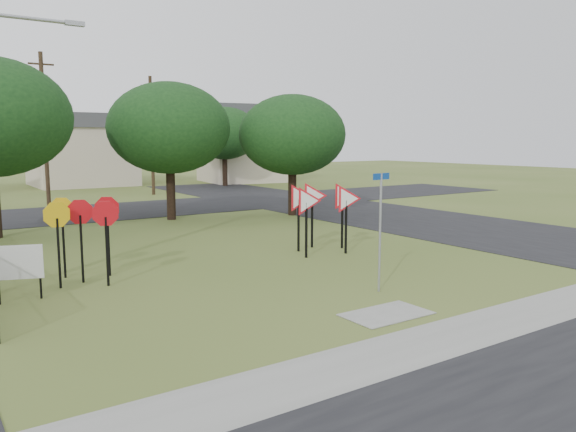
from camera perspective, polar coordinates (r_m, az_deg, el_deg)
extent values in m
plane|color=#465921|center=(14.96, 3.52, -7.64)|extent=(140.00, 140.00, 0.00)
cube|color=gray|center=(12.06, 16.06, -11.70)|extent=(30.00, 1.60, 0.02)
cube|color=#465921|center=(11.39, 20.82, -13.10)|extent=(30.00, 0.80, 0.02)
cube|color=black|center=(30.13, 9.98, 0.07)|extent=(8.00, 50.00, 0.02)
cube|color=black|center=(32.86, -18.31, 0.42)|extent=(60.00, 8.00, 0.02)
cube|color=gray|center=(13.22, 9.98, -9.78)|extent=(2.00, 1.20, 0.02)
cylinder|color=#96999E|center=(14.78, 9.33, -1.72)|extent=(0.06, 0.06, 3.12)
cube|color=navy|center=(14.62, 9.45, 3.99)|extent=(0.64, 0.11, 0.17)
cube|color=black|center=(16.65, -20.22, -3.17)|extent=(0.06, 0.06, 1.90)
cube|color=black|center=(17.23, -17.77, -2.71)|extent=(0.06, 0.06, 1.90)
cube|color=black|center=(16.04, -17.91, -3.46)|extent=(0.06, 0.06, 1.90)
cube|color=black|center=(16.23, -22.26, -3.54)|extent=(0.06, 0.06, 1.90)
cube|color=black|center=(17.41, -21.82, -2.79)|extent=(0.06, 0.06, 1.90)
cube|color=black|center=(18.94, 1.87, -1.46)|extent=(0.06, 0.06, 1.88)
cube|color=black|center=(19.74, 5.91, -1.12)|extent=(0.06, 0.06, 1.88)
cube|color=black|center=(20.02, 1.08, -0.96)|extent=(0.06, 0.06, 1.88)
cube|color=black|center=(20.76, 2.46, -0.65)|extent=(0.06, 0.06, 1.88)
cube|color=black|center=(20.70, 5.53, -0.70)|extent=(0.06, 0.06, 1.88)
cube|color=black|center=(15.50, -23.82, -6.49)|extent=(0.05, 0.05, 0.66)
cube|color=silver|center=(15.29, -25.69, -4.26)|extent=(1.08, 0.41, 0.85)
cylinder|color=#96999E|center=(16.32, -25.16, 17.75)|extent=(2.40, 0.10, 0.10)
cube|color=#96999E|center=(16.56, -20.86, 17.81)|extent=(0.50, 0.18, 0.12)
cylinder|color=#3D2D1C|center=(36.06, -23.48, 7.94)|extent=(0.24, 0.24, 9.00)
cube|color=#3D2D1C|center=(36.31, -23.81, 13.94)|extent=(1.40, 0.10, 0.10)
cylinder|color=#3D2D1C|center=(42.10, -13.67, 7.90)|extent=(0.24, 0.24, 8.50)
cube|color=#3D2D1C|center=(42.28, -13.82, 12.71)|extent=(1.40, 0.10, 0.10)
cube|color=beige|center=(53.00, -20.24, 5.66)|extent=(8.00, 8.00, 5.00)
cube|color=#45454A|center=(53.00, -20.40, 9.01)|extent=(8.40, 8.40, 1.20)
cube|color=beige|center=(54.48, -4.68, 6.68)|extent=(7.91, 7.91, 6.00)
cube|color=#45454A|center=(54.53, -4.73, 10.46)|extent=(8.30, 8.30, 1.20)
cylinder|color=black|center=(28.67, -11.81, 2.08)|extent=(0.44, 0.44, 2.45)
ellipsoid|color=black|center=(28.54, -11.99, 8.74)|extent=(6.00, 6.00, 4.50)
cylinder|color=black|center=(29.78, 0.44, 2.28)|extent=(0.44, 0.44, 2.27)
ellipsoid|color=black|center=(29.65, 0.44, 8.25)|extent=(5.60, 5.60, 4.20)
cylinder|color=black|center=(49.12, -6.43, 4.48)|extent=(0.44, 0.44, 2.45)
ellipsoid|color=black|center=(49.04, -6.49, 8.36)|extent=(6.00, 6.00, 4.50)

